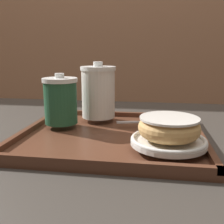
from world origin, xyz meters
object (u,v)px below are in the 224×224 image
(coffee_cup_rear, at_px, (98,92))
(donut_chocolate_glazed, at_px, (169,127))
(coffee_cup_front, at_px, (61,100))
(spoon, at_px, (158,121))

(coffee_cup_rear, distance_m, donut_chocolate_glazed, 0.26)
(coffee_cup_front, distance_m, spoon, 0.25)
(coffee_cup_rear, distance_m, spoon, 0.17)
(coffee_cup_rear, bearing_deg, coffee_cup_front, -136.33)
(donut_chocolate_glazed, bearing_deg, coffee_cup_front, 154.96)
(spoon, bearing_deg, coffee_cup_front, 176.23)
(donut_chocolate_glazed, bearing_deg, spoon, 95.88)
(coffee_cup_front, bearing_deg, coffee_cup_rear, 43.67)
(donut_chocolate_glazed, relative_size, spoon, 0.83)
(spoon, bearing_deg, donut_chocolate_glazed, -97.79)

